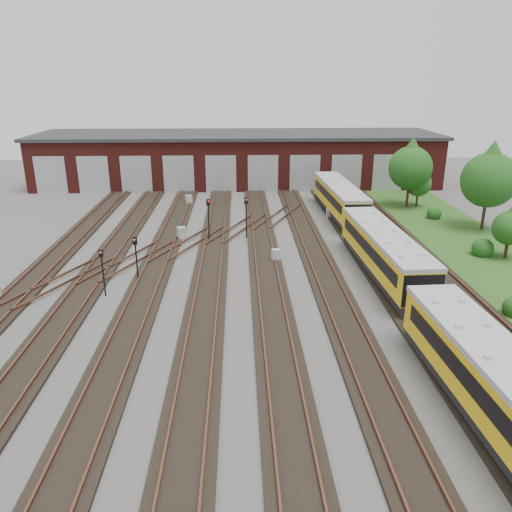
{
  "coord_description": "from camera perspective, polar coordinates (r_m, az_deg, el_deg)",
  "views": [
    {
      "loc": [
        0.08,
        -25.15,
        13.1
      ],
      "look_at": [
        1.17,
        5.65,
        2.0
      ],
      "focal_mm": 35.0,
      "sensor_mm": 36.0,
      "label": 1
    }
  ],
  "objects": [
    {
      "name": "ground",
      "position": [
        28.36,
        -1.98,
        -7.72
      ],
      "size": [
        120.0,
        120.0,
        0.0
      ],
      "primitive_type": "plane",
      "color": "#454240",
      "rests_on": "ground"
    },
    {
      "name": "track_network",
      "position": [
        28.83,
        -2.32,
        -7.0
      ],
      "size": [
        30.4,
        70.0,
        0.33
      ],
      "color": "black",
      "rests_on": "ground"
    },
    {
      "name": "maintenance_shed",
      "position": [
        65.87,
        -2.12,
        11.16
      ],
      "size": [
        51.0,
        12.5,
        6.35
      ],
      "color": "#551815",
      "rests_on": "ground"
    },
    {
      "name": "grass_verge",
      "position": [
        42.01,
        24.87,
        -0.24
      ],
      "size": [
        8.0,
        55.0,
        0.05
      ],
      "primitive_type": "cube",
      "color": "#23511B",
      "rests_on": "ground"
    },
    {
      "name": "metro_train",
      "position": [
        35.3,
        14.41,
        0.49
      ],
      "size": [
        3.0,
        45.95,
        2.87
      ],
      "rotation": [
        0.0,
        0.0,
        0.04
      ],
      "color": "black",
      "rests_on": "ground"
    },
    {
      "name": "signal_mast_0",
      "position": [
        32.4,
        -17.14,
        -1.19
      ],
      "size": [
        0.25,
        0.24,
        3.1
      ],
      "rotation": [
        0.0,
        0.0,
        0.1
      ],
      "color": "black",
      "rests_on": "ground"
    },
    {
      "name": "signal_mast_1",
      "position": [
        34.39,
        -13.56,
        0.39
      ],
      "size": [
        0.28,
        0.26,
        3.08
      ],
      "rotation": [
        0.0,
        0.0,
        -0.08
      ],
      "color": "black",
      "rests_on": "ground"
    },
    {
      "name": "signal_mast_2",
      "position": [
        41.83,
        -5.46,
        4.74
      ],
      "size": [
        0.32,
        0.31,
        3.59
      ],
      "rotation": [
        0.0,
        0.0,
        0.43
      ],
      "color": "black",
      "rests_on": "ground"
    },
    {
      "name": "signal_mast_3",
      "position": [
        42.42,
        -1.13,
        5.0
      ],
      "size": [
        0.31,
        0.3,
        3.55
      ],
      "rotation": [
        0.0,
        0.0,
        0.42
      ],
      "color": "black",
      "rests_on": "ground"
    },
    {
      "name": "relay_cabinet_1",
      "position": [
        54.83,
        -7.69,
        6.37
      ],
      "size": [
        0.8,
        0.74,
        1.06
      ],
      "primitive_type": "cube",
      "rotation": [
        0.0,
        0.0,
        0.43
      ],
      "color": "#A7ABAD",
      "rests_on": "ground"
    },
    {
      "name": "relay_cabinet_2",
      "position": [
        42.81,
        -8.5,
        2.56
      ],
      "size": [
        0.84,
        0.77,
        1.13
      ],
      "primitive_type": "cube",
      "rotation": [
        0.0,
        0.0,
        0.37
      ],
      "color": "#A7ABAD",
      "rests_on": "ground"
    },
    {
      "name": "relay_cabinet_3",
      "position": [
        49.61,
        8.38,
        4.85
      ],
      "size": [
        0.59,
        0.5,
        0.95
      ],
      "primitive_type": "cube",
      "rotation": [
        0.0,
        0.0,
        -0.05
      ],
      "color": "#A7ABAD",
      "rests_on": "ground"
    },
    {
      "name": "relay_cabinet_4",
      "position": [
        37.34,
        2.29,
        0.05
      ],
      "size": [
        0.7,
        0.63,
        0.98
      ],
      "primitive_type": "cube",
      "rotation": [
        0.0,
        0.0,
        0.26
      ],
      "color": "#A7ABAD",
      "rests_on": "ground"
    },
    {
      "name": "tree_0",
      "position": [
        54.74,
        17.29,
        10.15
      ],
      "size": [
        4.46,
        4.46,
        7.38
      ],
      "color": "#311F16",
      "rests_on": "ground"
    },
    {
      "name": "tree_1",
      "position": [
        55.61,
        18.13,
        8.2
      ],
      "size": [
        2.66,
        2.66,
        4.41
      ],
      "color": "#311F16",
      "rests_on": "ground"
    },
    {
      "name": "tree_2",
      "position": [
        48.66,
        25.2,
        8.54
      ],
      "size": [
        4.83,
        4.83,
        8.0
      ],
      "color": "#311F16",
      "rests_on": "ground"
    },
    {
      "name": "tree_3",
      "position": [
        41.84,
        27.1,
        3.27
      ],
      "size": [
        2.59,
        2.59,
        4.28
      ],
      "color": "#311F16",
      "rests_on": "ground"
    },
    {
      "name": "bush_1",
      "position": [
        42.32,
        24.52,
        1.1
      ],
      "size": [
        1.64,
        1.64,
        1.64
      ],
      "primitive_type": "sphere",
      "color": "#1F4915",
      "rests_on": "ground"
    },
    {
      "name": "bush_2",
      "position": [
        51.78,
        19.71,
        4.78
      ],
      "size": [
        1.4,
        1.4,
        1.4
      ],
      "primitive_type": "sphere",
      "color": "#1F4915",
      "rests_on": "ground"
    }
  ]
}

